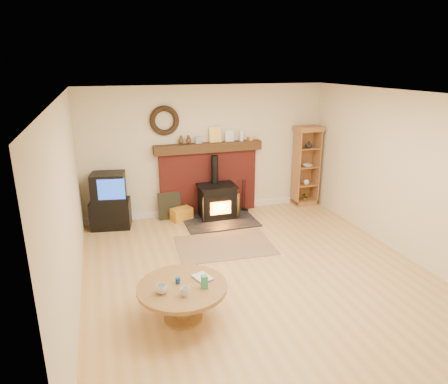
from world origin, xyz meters
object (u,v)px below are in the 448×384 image
object	(u,v)px
wood_stove	(217,203)
coffee_table	(182,292)
tv_unit	(110,202)
curio_cabinet	(306,166)

from	to	relation	value
wood_stove	coffee_table	size ratio (longest dim) A/B	1.29
coffee_table	tv_unit	bearing A→B (deg)	102.11
wood_stove	curio_cabinet	distance (m)	2.17
tv_unit	curio_cabinet	xyz separation A→B (m)	(4.14, 0.08, 0.36)
wood_stove	tv_unit	distance (m)	2.07
tv_unit	curio_cabinet	world-z (taller)	curio_cabinet
coffee_table	wood_stove	bearing A→B (deg)	66.13
wood_stove	coffee_table	bearing A→B (deg)	-113.87
wood_stove	curio_cabinet	world-z (taller)	curio_cabinet
wood_stove	curio_cabinet	bearing A→B (deg)	7.65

